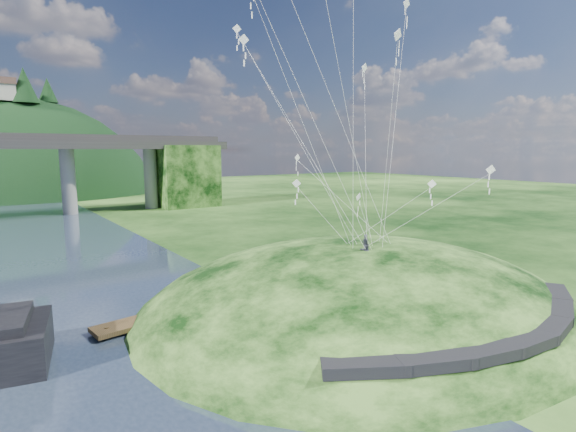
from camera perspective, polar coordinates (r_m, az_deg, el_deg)
ground at (r=29.85m, az=0.41°, el=-15.51°), size 320.00×320.00×0.00m
grass_hill at (r=36.63m, az=9.01°, el=-13.50°), size 36.00×32.00×13.00m
footpath at (r=28.32m, az=25.62°, el=-13.17°), size 22.29×5.84×0.83m
wooden_dock at (r=34.54m, az=-13.57°, el=-11.65°), size 12.55×3.44×0.89m
kite_flyers at (r=33.19m, az=9.77°, el=-2.64°), size 1.89×1.69×1.70m
kite_swarm at (r=35.78m, az=6.37°, el=18.26°), size 20.06×14.71×20.23m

